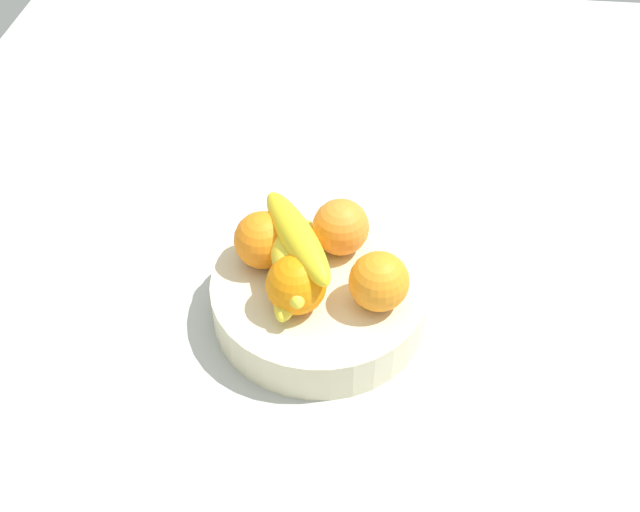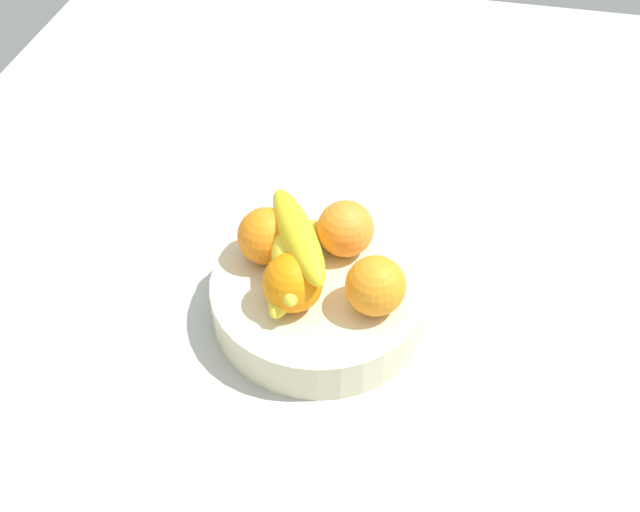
% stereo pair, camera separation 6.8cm
% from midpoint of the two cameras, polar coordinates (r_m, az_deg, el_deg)
% --- Properties ---
extents(ground_plane, '(1.80, 1.40, 0.03)m').
position_cam_midpoint_polar(ground_plane, '(1.00, -0.86, -4.96)').
color(ground_plane, '#B4B8B2').
extents(fruit_bowl, '(0.27, 0.27, 0.06)m').
position_cam_midpoint_polar(fruit_bowl, '(0.97, -2.03, -2.99)').
color(fruit_bowl, beige).
rests_on(fruit_bowl, ground_plane).
extents(orange_front_left, '(0.07, 0.07, 0.07)m').
position_cam_midpoint_polar(orange_front_left, '(0.89, 2.19, -1.98)').
color(orange_front_left, orange).
rests_on(orange_front_left, fruit_bowl).
extents(orange_front_right, '(0.07, 0.07, 0.07)m').
position_cam_midpoint_polar(orange_front_right, '(0.96, -0.23, 2.06)').
color(orange_front_right, orange).
rests_on(orange_front_right, fruit_bowl).
extents(orange_center, '(0.07, 0.07, 0.07)m').
position_cam_midpoint_polar(orange_center, '(0.95, -6.32, 1.10)').
color(orange_center, orange).
rests_on(orange_center, fruit_bowl).
extents(orange_back_left, '(0.07, 0.07, 0.07)m').
position_cam_midpoint_polar(orange_back_left, '(0.89, -3.97, -2.20)').
color(orange_back_left, orange).
rests_on(orange_back_left, fruit_bowl).
extents(banana_bunch, '(0.18, 0.12, 0.08)m').
position_cam_midpoint_polar(banana_bunch, '(0.92, -4.09, 0.14)').
color(banana_bunch, yellow).
rests_on(banana_bunch, fruit_bowl).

